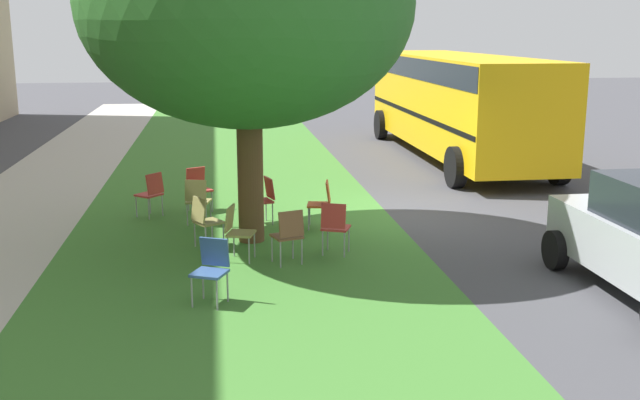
{
  "coord_description": "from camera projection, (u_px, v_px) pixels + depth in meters",
  "views": [
    {
      "loc": [
        -14.01,
        3.54,
        3.58
      ],
      "look_at": [
        -1.96,
        1.86,
        0.81
      ],
      "focal_mm": 42.15,
      "sensor_mm": 36.0,
      "label": 1
    }
  ],
  "objects": [
    {
      "name": "chair_4",
      "position": [
        205.0,
        218.0,
        12.47
      ],
      "size": [
        0.57,
        0.57,
        0.88
      ],
      "color": "olive",
      "rests_on": "ground"
    },
    {
      "name": "ground",
      "position": [
        400.0,
        215.0,
        14.8
      ],
      "size": [
        80.0,
        80.0,
        0.0
      ],
      "primitive_type": "plane",
      "color": "#424247"
    },
    {
      "name": "chair_1",
      "position": [
        322.0,
        201.0,
        13.75
      ],
      "size": [
        0.49,
        0.49,
        0.88
      ],
      "color": "#C64C1E",
      "rests_on": "ground"
    },
    {
      "name": "chair_0",
      "position": [
        151.0,
        191.0,
        14.55
      ],
      "size": [
        0.59,
        0.59,
        0.88
      ],
      "color": "#B7332D",
      "rests_on": "ground"
    },
    {
      "name": "chair_2",
      "position": [
        289.0,
        232.0,
        11.59
      ],
      "size": [
        0.53,
        0.52,
        0.88
      ],
      "color": "brown",
      "rests_on": "ground"
    },
    {
      "name": "chair_8",
      "position": [
        264.0,
        197.0,
        14.07
      ],
      "size": [
        0.51,
        0.52,
        0.88
      ],
      "color": "#B7332D",
      "rests_on": "ground"
    },
    {
      "name": "grass_verge",
      "position": [
        237.0,
        221.0,
        14.37
      ],
      "size": [
        48.0,
        6.0,
        0.01
      ],
      "primitive_type": "cube",
      "color": "#3D752D",
      "rests_on": "ground"
    },
    {
      "name": "school_bus",
      "position": [
        456.0,
        96.0,
        21.06
      ],
      "size": [
        10.4,
        2.8,
        2.88
      ],
      "color": "yellow",
      "rests_on": "ground"
    },
    {
      "name": "chair_3",
      "position": [
        335.0,
        224.0,
        12.09
      ],
      "size": [
        0.55,
        0.54,
        0.88
      ],
      "color": "#B7332D",
      "rests_on": "ground"
    },
    {
      "name": "street_tree",
      "position": [
        247.0,
        5.0,
        12.15
      ],
      "size": [
        5.46,
        5.46,
        6.0
      ],
      "color": "brown",
      "rests_on": "ground"
    },
    {
      "name": "chair_9",
      "position": [
        236.0,
        228.0,
        11.82
      ],
      "size": [
        0.52,
        0.52,
        0.88
      ],
      "color": "olive",
      "rests_on": "ground"
    },
    {
      "name": "chair_7",
      "position": [
        198.0,
        186.0,
        15.06
      ],
      "size": [
        0.56,
        0.56,
        0.88
      ],
      "color": "#B7332D",
      "rests_on": "ground"
    },
    {
      "name": "chair_5",
      "position": [
        197.0,
        198.0,
        13.96
      ],
      "size": [
        0.51,
        0.5,
        0.88
      ],
      "color": "olive",
      "rests_on": "ground"
    },
    {
      "name": "chair_6",
      "position": [
        212.0,
        266.0,
        9.96
      ],
      "size": [
        0.56,
        0.55,
        0.88
      ],
      "color": "#335184",
      "rests_on": "ground"
    }
  ]
}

